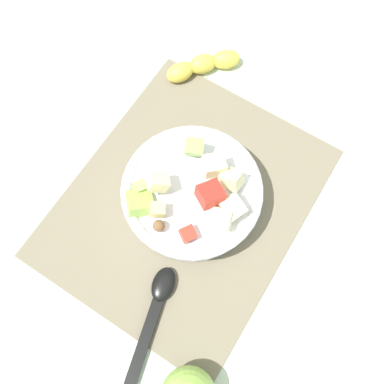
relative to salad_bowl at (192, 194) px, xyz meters
The scene contains 5 objects.
ground_plane 0.05m from the salad_bowl, 117.87° to the left, with size 2.40×2.40×0.00m, color silver.
placemat 0.04m from the salad_bowl, 117.87° to the left, with size 0.47×0.38×0.01m, color #756B56.
salad_bowl is the anchor object (origin of this frame).
serving_spoon 0.19m from the salad_bowl, 165.54° to the right, with size 0.19×0.07×0.01m.
banana_whole 0.27m from the salad_bowl, 27.89° to the left, with size 0.14×0.12×0.04m.
Camera 1 is at (-0.20, -0.14, 0.71)m, focal length 40.07 mm.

